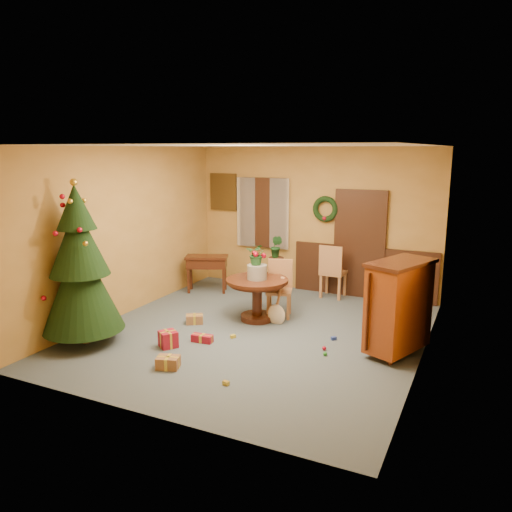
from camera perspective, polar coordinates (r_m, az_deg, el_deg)
The scene contains 21 objects.
room_envelope at distance 10.05m, azimuth 7.64°, elevation 2.07°, with size 5.50×5.50×5.50m.
dining_table at distance 8.42m, azimuth 0.12°, elevation -4.06°, with size 1.04×1.04×0.72m.
urn at distance 8.33m, azimuth 0.12°, elevation -1.84°, with size 0.33×0.33×0.24m, color slate.
centerpiece_plant at distance 8.27m, azimuth 0.12°, elevation 0.22°, with size 0.33×0.29×0.37m, color #1E4C23.
chair_near at distance 8.67m, azimuth 2.71°, elevation -3.45°, with size 0.53×0.53×0.98m.
chair_far at distance 9.76m, azimuth 8.70°, elevation -1.56°, with size 0.47×0.47×1.05m.
guitar at distance 8.29m, azimuth 2.36°, elevation -5.28°, with size 0.32×0.15×0.74m, color beige, non-canonical shape.
plant_stand at distance 9.89m, azimuth 2.32°, elevation -1.79°, with size 0.30×0.30×0.76m.
stand_plant at distance 9.78m, azimuth 2.35°, elevation 1.11°, with size 0.24×0.20×0.44m, color #19471E.
christmas_tree at distance 7.71m, azimuth -19.47°, elevation -1.24°, with size 1.19×1.19×2.45m.
writing_desk at distance 10.14m, azimuth -5.64°, elevation -1.00°, with size 0.93×0.70×0.74m.
sideboard at distance 7.27m, azimuth 16.00°, elevation -5.38°, with size 0.91×1.18×1.35m.
gift_a at distance 6.87m, azimuth -10.01°, elevation -11.87°, with size 0.34×0.29×0.16m.
gift_b at distance 7.53m, azimuth -10.00°, elevation -9.34°, with size 0.33×0.33×0.24m.
gift_c at distance 8.44m, azimuth -7.04°, elevation -7.17°, with size 0.33×0.31×0.15m.
gift_d at distance 7.66m, azimuth -6.17°, elevation -9.33°, with size 0.33×0.16×0.12m.
toy_a at distance 7.79m, azimuth 8.87°, elevation -9.28°, with size 0.08×0.05×0.05m, color navy.
toy_b at distance 7.21m, azimuth 7.90°, elevation -11.01°, with size 0.06×0.06×0.06m, color #238029.
toy_c at distance 7.79m, azimuth -2.65°, elevation -9.17°, with size 0.08×0.05×0.05m, color gold.
toy_d at distance 7.40m, azimuth 7.80°, elevation -10.40°, with size 0.06×0.06×0.06m, color #A80B22.
toy_e at distance 6.36m, azimuth -3.45°, elevation -14.29°, with size 0.08×0.05×0.05m, color gold.
Camera 1 is at (3.20, -6.73, 2.85)m, focal length 35.00 mm.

